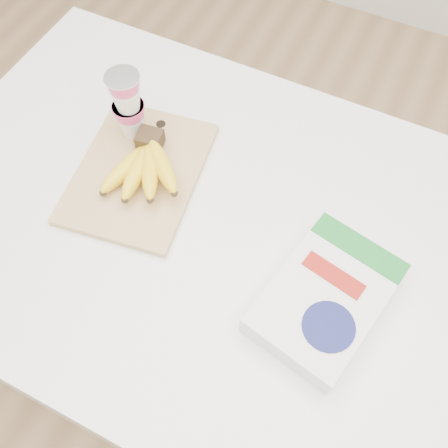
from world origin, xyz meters
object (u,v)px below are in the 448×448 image
at_px(table, 220,310).
at_px(bananas, 144,165).
at_px(cutting_board, 139,173).
at_px(cereal_box, 325,298).
at_px(yogurt_stack, 128,104).

height_order(table, bananas, bananas).
bearing_deg(table, bananas, 168.98).
bearing_deg(cutting_board, bananas, -6.58).
height_order(table, cereal_box, cereal_box).
relative_size(table, cereal_box, 4.36).
distance_m(cutting_board, bananas, 0.04).
height_order(cutting_board, cereal_box, cereal_box).
xyz_separation_m(bananas, cereal_box, (0.41, -0.10, -0.01)).
bearing_deg(cereal_box, cutting_board, 178.88).
relative_size(cutting_board, cereal_box, 1.13).
xyz_separation_m(table, yogurt_stack, (-0.25, 0.11, 0.56)).
height_order(cutting_board, yogurt_stack, yogurt_stack).
distance_m(bananas, yogurt_stack, 0.12).
bearing_deg(bananas, cutting_board, -177.71).
xyz_separation_m(cutting_board, yogurt_stack, (-0.06, 0.08, 0.09)).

